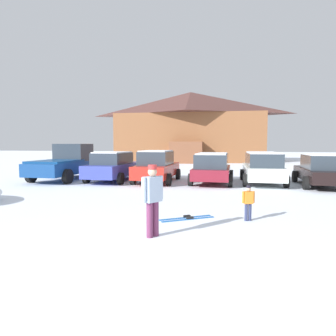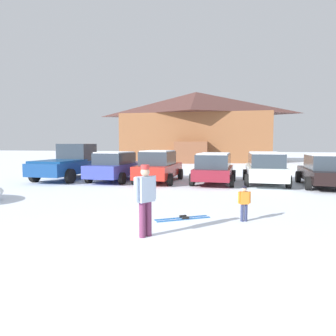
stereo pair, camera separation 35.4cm
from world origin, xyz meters
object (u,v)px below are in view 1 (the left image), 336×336
object	(u,v)px
parked_white_suv	(262,167)
parked_maroon_van	(212,167)
parked_red_sedan	(157,166)
pair_of_skis	(187,218)
parked_blue_hatchback	(114,166)
skier_adult_in_blue_parka	(153,196)
ski_lodge	(190,126)
parked_black_sedan	(321,170)
skier_child_in_orange_jacket	(248,201)
pickup_truck	(67,163)

from	to	relation	value
parked_white_suv	parked_maroon_van	bearing A→B (deg)	-169.97
parked_red_sedan	parked_maroon_van	world-z (taller)	parked_red_sedan
parked_red_sedan	parked_white_suv	world-z (taller)	parked_red_sedan
parked_white_suv	pair_of_skis	distance (m)	8.98
parked_blue_hatchback	parked_white_suv	bearing A→B (deg)	3.57
skier_adult_in_blue_parka	parked_white_suv	bearing A→B (deg)	71.21
ski_lodge	parked_red_sedan	size ratio (longest dim) A/B	3.98
parked_black_sedan	ski_lodge	bearing A→B (deg)	113.54
parked_black_sedan	parked_red_sedan	bearing A→B (deg)	179.66
parked_blue_hatchback	pair_of_skis	bearing A→B (deg)	-55.81
parked_blue_hatchback	parked_black_sedan	xyz separation A→B (m)	(11.10, -0.03, -0.02)
parked_white_suv	parked_black_sedan	xyz separation A→B (m)	(2.79, -0.55, -0.09)
parked_blue_hatchback	skier_adult_in_blue_parka	xyz separation A→B (m)	(4.83, -9.73, 0.09)
parked_red_sedan	pair_of_skis	distance (m)	8.48
ski_lodge	parked_white_suv	size ratio (longest dim) A/B	3.84
parked_red_sedan	skier_child_in_orange_jacket	size ratio (longest dim) A/B	4.68
ski_lodge	parked_black_sedan	world-z (taller)	ski_lodge
parked_red_sedan	pair_of_skis	xyz separation A→B (m)	(2.82, -7.95, -0.86)
pair_of_skis	skier_adult_in_blue_parka	bearing A→B (deg)	-107.20
ski_lodge	pair_of_skis	xyz separation A→B (m)	(3.70, -29.51, -4.36)
parked_blue_hatchback	parked_black_sedan	size ratio (longest dim) A/B	1.02
parked_maroon_van	parked_black_sedan	distance (m)	5.45
skier_adult_in_blue_parka	pair_of_skis	world-z (taller)	skier_adult_in_blue_parka
parked_red_sedan	parked_black_sedan	size ratio (longest dim) A/B	0.99
skier_adult_in_blue_parka	parked_black_sedan	bearing A→B (deg)	57.08
parked_black_sedan	skier_child_in_orange_jacket	world-z (taller)	parked_black_sedan
skier_child_in_orange_jacket	parked_white_suv	bearing A→B (deg)	81.55
pickup_truck	parked_black_sedan	bearing A→B (deg)	-0.67
pickup_truck	pair_of_skis	world-z (taller)	pickup_truck
skier_child_in_orange_jacket	pair_of_skis	bearing A→B (deg)	-175.93
parked_maroon_van	skier_adult_in_blue_parka	size ratio (longest dim) A/B	2.56
parked_black_sedan	pair_of_skis	size ratio (longest dim) A/B	3.10
ski_lodge	parked_white_suv	bearing A→B (deg)	-72.54
parked_white_suv	ski_lodge	bearing A→B (deg)	107.46
parked_white_suv	skier_child_in_orange_jacket	bearing A→B (deg)	-98.45
ski_lodge	skier_child_in_orange_jacket	size ratio (longest dim) A/B	18.64
ski_lodge	parked_white_suv	distance (m)	22.35
parked_white_suv	parked_black_sedan	size ratio (longest dim) A/B	1.02
parked_white_suv	skier_child_in_orange_jacket	size ratio (longest dim) A/B	4.85
ski_lodge	skier_adult_in_blue_parka	bearing A→B (deg)	-84.28
parked_maroon_van	parked_black_sedan	size ratio (longest dim) A/B	0.91
parked_red_sedan	parked_white_suv	size ratio (longest dim) A/B	0.96
ski_lodge	skier_child_in_orange_jacket	world-z (taller)	ski_lodge
parked_maroon_van	parked_white_suv	xyz separation A→B (m)	(2.66, 0.47, 0.03)
parked_blue_hatchback	pickup_truck	distance (m)	3.07
pair_of_skis	parked_blue_hatchback	bearing A→B (deg)	124.19
parked_red_sedan	skier_child_in_orange_jacket	bearing A→B (deg)	-60.03
skier_child_in_orange_jacket	parked_blue_hatchback	bearing A→B (deg)	132.19
ski_lodge	pickup_truck	world-z (taller)	ski_lodge
ski_lodge	pickup_truck	size ratio (longest dim) A/B	3.49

